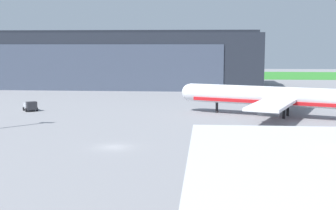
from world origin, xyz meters
name	(u,v)px	position (x,y,z in m)	size (l,w,h in m)	color
ground_plane	(114,147)	(0.00, 0.00, 0.00)	(440.00, 440.00, 0.00)	gray
grass_field_strip	(180,75)	(0.00, 159.86, 0.04)	(440.00, 56.00, 0.08)	#33862E
maintenance_hangar	(110,60)	(-20.78, 97.34, 9.22)	(102.37, 37.53, 19.35)	#232833
airliner_far_right	(279,97)	(27.35, 30.14, 3.96)	(39.06, 36.57, 12.61)	silver
pushback_tractor	(30,106)	(-25.31, 33.92, 1.11)	(3.88, 4.22, 2.15)	#2D2D33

